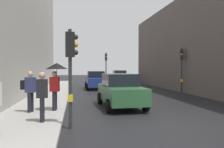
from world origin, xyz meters
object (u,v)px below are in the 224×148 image
Objects in this scene: traffic_light_near_left at (71,60)px; pedestrian_with_grey_backpack at (29,89)px; pedestrian_with_umbrella at (56,73)px; car_green_estate at (120,90)px; pedestrian_in_dark_coat at (42,94)px; traffic_light_mid_street at (182,62)px; car_blue_van at (96,80)px; traffic_light_far_median at (106,63)px; car_silver_hatchback at (119,77)px.

traffic_light_near_left reaches higher than pedestrian_with_grey_backpack.
car_green_estate is at bearing 21.88° from pedestrian_with_umbrella.
pedestrian_in_dark_coat is at bearing -67.24° from pedestrian_with_grey_backpack.
traffic_light_mid_street is at bearing 42.63° from pedestrian_in_dark_coat.
pedestrian_in_dark_coat is (0.80, -1.90, -0.03)m from pedestrian_with_grey_backpack.
traffic_light_mid_street is at bearing 35.92° from pedestrian_with_umbrella.
traffic_light_mid_street reaches higher than pedestrian_in_dark_coat.
car_blue_van is 1.97× the size of pedestrian_with_umbrella.
traffic_light_far_median reaches higher than traffic_light_near_left.
traffic_light_near_left is 0.79× the size of car_green_estate.
car_blue_van and car_green_estate have the same top height.
traffic_light_far_median reaches higher than car_green_estate.
pedestrian_with_umbrella is at bearing -158.12° from car_green_estate.
traffic_light_near_left is 1.91× the size of pedestrian_with_grey_backpack.
pedestrian_with_umbrella reaches higher than car_silver_hatchback.
car_silver_hatchback is at bearing 71.14° from pedestrian_with_umbrella.
traffic_light_far_median reaches higher than pedestrian_with_umbrella.
car_silver_hatchback is 2.43× the size of pedestrian_in_dark_coat.
car_blue_van is at bearing 142.65° from traffic_light_mid_street.
traffic_light_mid_street is 0.93× the size of traffic_light_far_median.
pedestrian_with_grey_backpack is at bearing -111.44° from car_silver_hatchback.
traffic_light_mid_street is 2.09× the size of pedestrian_in_dark_coat.
pedestrian_with_grey_backpack is at bearing -108.12° from car_blue_van.
traffic_light_mid_street is 11.66m from pedestrian_with_umbrella.
car_silver_hatchback is 1.00× the size of car_green_estate.
pedestrian_with_umbrella is at bearing 81.73° from pedestrian_in_dark_coat.
traffic_light_near_left is at bearing -98.38° from car_blue_van.
traffic_light_mid_street reaches higher than car_silver_hatchback.
pedestrian_with_umbrella is (-6.77, -19.81, 0.96)m from car_silver_hatchback.
car_blue_van is 12.22m from pedestrian_with_umbrella.
traffic_light_mid_street is 0.87× the size of car_green_estate.
pedestrian_with_umbrella reaches higher than car_green_estate.
car_silver_hatchback is (3.92, 7.97, 0.00)m from car_blue_van.
car_silver_hatchback is 21.55m from pedestrian_with_grey_backpack.
car_blue_van is at bearing 91.99° from car_green_estate.
car_blue_van is (-6.58, 5.02, -1.68)m from traffic_light_mid_street.
pedestrian_with_grey_backpack is (-7.87, -20.05, 0.29)m from car_silver_hatchback.
pedestrian_with_umbrella reaches higher than pedestrian_in_dark_coat.
car_green_estate is 2.42× the size of pedestrian_in_dark_coat.
traffic_light_near_left reaches higher than pedestrian_with_umbrella.
car_blue_van is at bearing -108.27° from traffic_light_far_median.
car_green_estate is (-1.37, -15.82, -1.85)m from traffic_light_far_median.
traffic_light_far_median is at bearing 115.19° from traffic_light_mid_street.
traffic_light_near_left is 23.32m from car_silver_hatchback.
car_blue_van is 8.88m from car_silver_hatchback.
traffic_light_far_median is 3.93m from car_silver_hatchback.
traffic_light_far_median is at bearing 71.73° from car_blue_van.
pedestrian_with_grey_backpack and pedestrian_in_dark_coat have the same top height.
car_blue_van is 0.98× the size of car_silver_hatchback.
traffic_light_far_median is 2.24× the size of pedestrian_with_grey_backpack.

